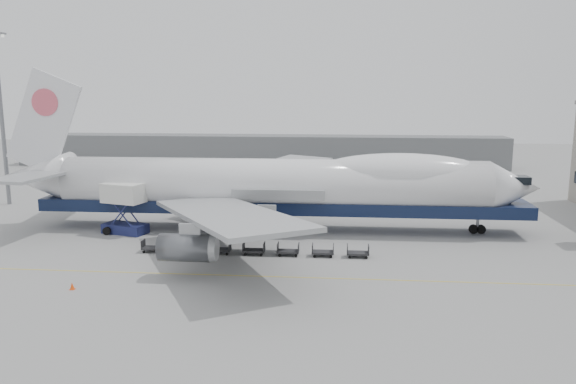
# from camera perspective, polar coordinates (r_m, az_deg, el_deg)

# --- Properties ---
(ground) EXTENTS (260.00, 260.00, 0.00)m
(ground) POSITION_cam_1_polar(r_m,az_deg,el_deg) (59.13, -2.86, -6.64)
(ground) COLOR gray
(ground) RESTS_ON ground
(apron_line) EXTENTS (60.00, 0.15, 0.01)m
(apron_line) POSITION_cam_1_polar(r_m,az_deg,el_deg) (53.49, -3.75, -8.51)
(apron_line) COLOR gold
(apron_line) RESTS_ON ground
(hangar) EXTENTS (110.00, 8.00, 7.00)m
(hangar) POSITION_cam_1_polar(r_m,az_deg,el_deg) (127.99, -3.03, 4.21)
(hangar) COLOR slate
(hangar) RESTS_ON ground
(floodlight_mast) EXTENTS (2.40, 2.40, 25.43)m
(floodlight_mast) POSITION_cam_1_polar(r_m,az_deg,el_deg) (94.31, -27.14, 7.43)
(floodlight_mast) COLOR slate
(floodlight_mast) RESTS_ON ground
(airliner) EXTENTS (67.00, 55.30, 19.98)m
(airliner) POSITION_cam_1_polar(r_m,az_deg,el_deg) (69.36, -1.02, 0.70)
(airliner) COLOR white
(airliner) RESTS_ON ground
(catering_truck) EXTENTS (5.83, 4.70, 6.17)m
(catering_truck) POSITION_cam_1_polar(r_m,az_deg,el_deg) (70.78, -16.31, -1.31)
(catering_truck) COLOR navy
(catering_truck) RESTS_ON ground
(traffic_cone) EXTENTS (0.44, 0.44, 0.64)m
(traffic_cone) POSITION_cam_1_polar(r_m,az_deg,el_deg) (53.38, -21.08, -8.91)
(traffic_cone) COLOR #FF4A0D
(traffic_cone) RESTS_ON ground
(dolly_0) EXTENTS (2.30, 1.35, 1.30)m
(dolly_0) POSITION_cam_1_polar(r_m,az_deg,el_deg) (62.51, -13.54, -5.47)
(dolly_0) COLOR #2D2D30
(dolly_0) RESTS_ON ground
(dolly_1) EXTENTS (2.30, 1.35, 1.30)m
(dolly_1) POSITION_cam_1_polar(r_m,az_deg,el_deg) (61.46, -10.29, -5.62)
(dolly_1) COLOR #2D2D30
(dolly_1) RESTS_ON ground
(dolly_2) EXTENTS (2.30, 1.35, 1.30)m
(dolly_2) POSITION_cam_1_polar(r_m,az_deg,el_deg) (60.61, -6.93, -5.75)
(dolly_2) COLOR #2D2D30
(dolly_2) RESTS_ON ground
(dolly_3) EXTENTS (2.30, 1.35, 1.30)m
(dolly_3) POSITION_cam_1_polar(r_m,az_deg,el_deg) (59.97, -3.49, -5.87)
(dolly_3) COLOR #2D2D30
(dolly_3) RESTS_ON ground
(dolly_4) EXTENTS (2.30, 1.35, 1.30)m
(dolly_4) POSITION_cam_1_polar(r_m,az_deg,el_deg) (59.55, 0.02, -5.97)
(dolly_4) COLOR #2D2D30
(dolly_4) RESTS_ON ground
(dolly_5) EXTENTS (2.30, 1.35, 1.30)m
(dolly_5) POSITION_cam_1_polar(r_m,az_deg,el_deg) (59.36, 3.56, -6.04)
(dolly_5) COLOR #2D2D30
(dolly_5) RESTS_ON ground
(dolly_6) EXTENTS (2.30, 1.35, 1.30)m
(dolly_6) POSITION_cam_1_polar(r_m,az_deg,el_deg) (59.39, 7.11, -6.10)
(dolly_6) COLOR #2D2D30
(dolly_6) RESTS_ON ground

